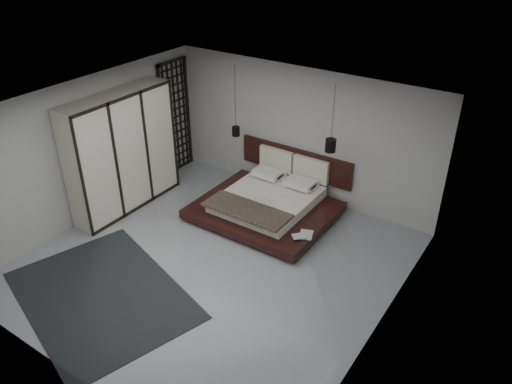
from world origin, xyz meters
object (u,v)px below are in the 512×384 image
Objects in this scene: wardrobe at (122,152)px; rug at (102,295)px; lattice_screen at (176,117)px; pendant_right at (331,145)px; pendant_left at (236,131)px; bed at (269,201)px.

wardrobe reaches higher than rug.
pendant_right is at bearing -1.96° from lattice_screen.
rug is at bearing -87.31° from pendant_left.
wardrobe is 3.10m from rug.
bed is 1.06× the size of wardrobe.
wardrobe is (-1.55, -1.75, -0.21)m from pendant_left.
pendant_left reaches higher than wardrobe.
lattice_screen is at bearing 115.60° from rug.
bed is (2.88, -0.54, -1.02)m from lattice_screen.
pendant_right reaches higher than rug.
pendant_right is at bearing 25.23° from wardrobe.
bed is at bearing 27.14° from wardrobe.
lattice_screen is at bearing 178.04° from pendant_right.
lattice_screen is 1.76× the size of pendant_left.
pendant_left is 0.60× the size of wardrobe.
lattice_screen is 2.04× the size of pendant_right.
lattice_screen is at bearing 169.46° from bed.
lattice_screen reaches higher than bed.
pendant_left reaches higher than lattice_screen.
bed reaches higher than rug.
rug is (-0.89, -3.61, -0.27)m from bed.
pendant_left is 2.18m from pendant_right.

